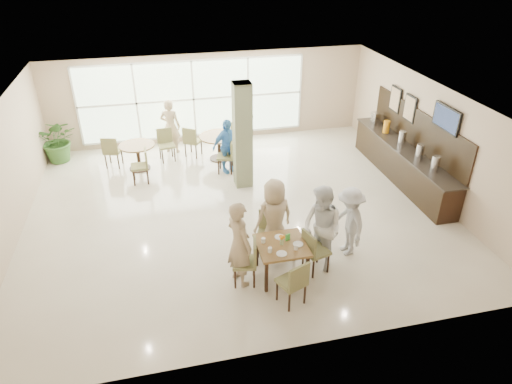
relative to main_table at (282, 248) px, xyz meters
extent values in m
plane|color=beige|center=(-0.36, 2.69, -0.66)|extent=(10.00, 10.00, 0.00)
plane|color=white|center=(-0.36, 2.69, 2.14)|extent=(10.00, 10.00, 0.00)
plane|color=tan|center=(-0.36, 7.19, 0.74)|extent=(10.00, 0.00, 10.00)
plane|color=tan|center=(-0.36, -1.81, 0.74)|extent=(10.00, 0.00, 10.00)
plane|color=tan|center=(-5.36, 2.69, 0.74)|extent=(0.00, 9.00, 9.00)
plane|color=tan|center=(4.64, 2.69, 0.74)|extent=(0.00, 9.00, 9.00)
plane|color=silver|center=(-0.86, 7.16, 0.74)|extent=(7.00, 0.00, 7.00)
cube|color=#686E4C|center=(0.04, 3.89, 0.74)|extent=(0.45, 0.45, 2.80)
cube|color=brown|center=(0.00, 0.00, 0.07)|extent=(0.95, 0.95, 0.05)
cube|color=black|center=(-0.40, -0.40, -0.31)|extent=(0.06, 0.06, 0.70)
cube|color=black|center=(0.40, -0.40, -0.31)|extent=(0.06, 0.06, 0.70)
cube|color=black|center=(-0.40, 0.40, -0.31)|extent=(0.06, 0.06, 0.70)
cube|color=black|center=(0.40, 0.40, -0.31)|extent=(0.06, 0.06, 0.70)
cylinder|color=brown|center=(-2.69, 5.48, 0.07)|extent=(1.00, 1.00, 0.04)
cylinder|color=black|center=(-2.69, 5.48, -0.30)|extent=(0.10, 0.10, 0.71)
cylinder|color=black|center=(-2.69, 5.48, -0.64)|extent=(0.60, 0.60, 0.03)
cylinder|color=brown|center=(-0.33, 5.62, 0.07)|extent=(1.16, 1.16, 0.04)
cylinder|color=black|center=(-0.33, 5.62, -0.30)|extent=(0.10, 0.10, 0.71)
cylinder|color=black|center=(-0.33, 5.62, -0.64)|extent=(0.60, 0.60, 0.03)
cylinder|color=white|center=(0.22, -0.22, 0.14)|extent=(0.08, 0.08, 0.10)
cylinder|color=white|center=(-0.28, -0.18, 0.14)|extent=(0.08, 0.08, 0.10)
cylinder|color=white|center=(-0.33, 0.14, 0.14)|extent=(0.08, 0.08, 0.10)
cylinder|color=white|center=(-0.08, -0.29, 0.10)|extent=(0.20, 0.20, 0.01)
cylinder|color=white|center=(0.02, 0.23, 0.10)|extent=(0.20, 0.20, 0.01)
cylinder|color=white|center=(0.30, -0.08, 0.10)|extent=(0.20, 0.20, 0.01)
cylinder|color=#99B27F|center=(0.00, 0.00, 0.15)|extent=(0.07, 0.07, 0.12)
sphere|color=orange|center=(0.03, 0.00, 0.26)|extent=(0.07, 0.07, 0.07)
sphere|color=orange|center=(-0.02, 0.03, 0.26)|extent=(0.07, 0.07, 0.07)
sphere|color=orange|center=(-0.01, -0.03, 0.26)|extent=(0.07, 0.07, 0.07)
cube|color=green|center=(0.15, 0.10, 0.17)|extent=(0.10, 0.06, 0.15)
cube|color=black|center=(4.32, 3.19, -0.21)|extent=(0.60, 4.60, 0.90)
cube|color=black|center=(4.32, 3.19, 0.26)|extent=(0.64, 4.70, 0.04)
cube|color=black|center=(4.61, 3.19, 0.79)|extent=(0.04, 4.60, 1.00)
cylinder|color=silver|center=(4.32, 1.79, 0.48)|extent=(0.20, 0.20, 0.40)
cylinder|color=silver|center=(4.32, 2.49, 0.48)|extent=(0.20, 0.20, 0.40)
cylinder|color=silver|center=(4.32, 3.39, 0.48)|extent=(0.20, 0.20, 0.40)
cylinder|color=orange|center=(4.32, 4.29, 0.46)|extent=(0.18, 0.18, 0.36)
cube|color=silver|center=(4.32, 4.99, 0.46)|extent=(0.18, 0.30, 0.36)
cube|color=black|center=(4.58, 2.09, 1.49)|extent=(0.06, 1.00, 0.58)
cube|color=#7F99CC|center=(4.55, 2.09, 1.49)|extent=(0.01, 0.92, 0.50)
cube|color=black|center=(4.59, 3.69, 1.19)|extent=(0.04, 0.55, 0.70)
cube|color=olive|center=(4.56, 3.69, 1.19)|extent=(0.01, 0.47, 0.62)
cube|color=black|center=(4.59, 4.49, 1.19)|extent=(0.04, 0.55, 0.70)
cube|color=olive|center=(4.56, 4.49, 1.19)|extent=(0.01, 0.47, 0.62)
imported|color=#366528|center=(-4.95, 6.55, 0.01)|extent=(1.32, 1.32, 1.34)
imported|color=tan|center=(-0.82, 0.02, 0.23)|extent=(0.65, 0.76, 1.78)
imported|color=tan|center=(0.06, 0.78, 0.20)|extent=(0.92, 0.63, 1.72)
imported|color=white|center=(0.84, 0.11, 0.25)|extent=(0.97, 1.08, 1.81)
imported|color=#B2B2B5|center=(1.56, 0.43, 0.11)|extent=(0.62, 1.02, 1.54)
imported|color=#458CD0|center=(-0.24, 4.74, 0.12)|extent=(1.04, 0.82, 1.55)
imported|color=white|center=(0.48, 5.65, 0.16)|extent=(0.93, 1.60, 1.63)
imported|color=tan|center=(-1.68, 6.46, 0.18)|extent=(0.71, 0.59, 1.67)
camera|label=1|loc=(-2.08, -6.80, 5.29)|focal=32.00mm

